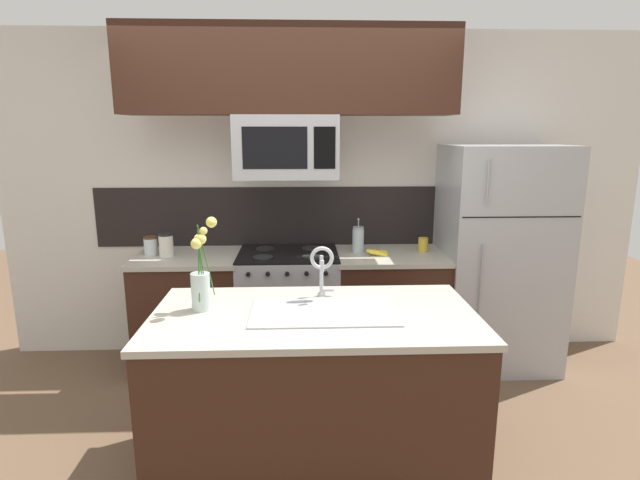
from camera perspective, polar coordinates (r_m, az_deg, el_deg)
The scene contains 18 objects.
ground_plane at distance 3.36m, azimuth -3.81°, elevation -20.81°, with size 10.00×10.00×0.00m, color brown.
rear_partition at distance 4.13m, azimuth 0.55°, elevation 4.93°, with size 5.20×0.10×2.60m, color silver.
splash_band at distance 4.09m, azimuth -3.62°, elevation 2.72°, with size 3.11×0.01×0.48m, color black.
back_counter_left at distance 4.05m, azimuth -14.53°, elevation -7.95°, with size 0.79×0.65×0.91m.
back_counter_right at distance 4.02m, azimuth 7.88°, elevation -7.82°, with size 0.85×0.65×0.91m.
stove_range at distance 3.96m, azimuth -3.58°, elevation -7.96°, with size 0.76×0.64×0.93m.
microwave at distance 3.69m, azimuth -3.86°, elevation 10.56°, with size 0.74×0.40×0.45m.
upper_cabinet_band at distance 3.68m, azimuth -3.51°, elevation 18.74°, with size 2.34×0.34×0.60m, color #381E14.
refrigerator at distance 4.15m, azimuth 19.63°, elevation -1.86°, with size 0.88×0.74×1.73m.
storage_jar_tall at distance 4.01m, azimuth -18.76°, elevation -0.62°, with size 0.10×0.10×0.14m.
storage_jar_medium at distance 3.92m, azimuth -17.17°, elevation -0.53°, with size 0.11×0.11×0.18m.
banana_bunch at distance 3.80m, azimuth 6.62°, elevation -1.44°, with size 0.19×0.12×0.08m.
french_press at distance 3.88m, azimuth 4.38°, elevation 0.06°, with size 0.09×0.09×0.27m.
coffee_tin at distance 3.97m, azimuth 11.70°, elevation -0.53°, with size 0.08×0.08×0.11m, color gold.
island_counter at distance 2.82m, azimuth -0.63°, elevation -16.94°, with size 1.69×0.89×0.91m.
kitchen_sink at distance 2.65m, azimuth 0.41°, elevation -9.65°, with size 0.76×0.44×0.16m.
sink_faucet at distance 2.78m, azimuth 0.22°, elevation -2.84°, with size 0.14×0.14×0.31m.
flower_vase at distance 2.69m, azimuth -13.41°, elevation -4.67°, with size 0.14×0.16×0.49m.
Camera 1 is at (0.10, -2.81, 1.84)m, focal length 28.00 mm.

